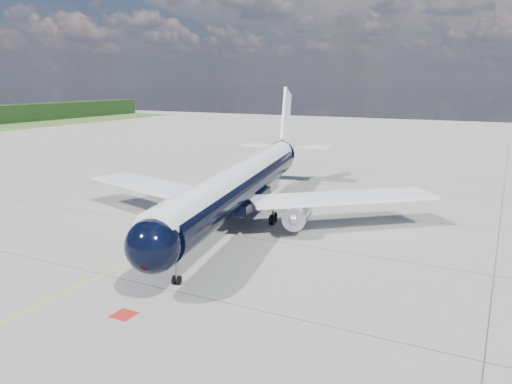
# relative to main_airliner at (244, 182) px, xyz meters

# --- Properties ---
(ground) EXTENTS (320.00, 320.00, 0.00)m
(ground) POSITION_rel_main_airliner_xyz_m (-2.95, 14.83, -4.78)
(ground) COLOR #98968D
(ground) RESTS_ON ground
(taxiway_centerline) EXTENTS (0.16, 160.00, 0.01)m
(taxiway_centerline) POSITION_rel_main_airliner_xyz_m (-2.95, 9.83, -4.78)
(taxiway_centerline) COLOR yellow
(taxiway_centerline) RESTS_ON ground
(red_marking) EXTENTS (1.60, 1.60, 0.01)m
(red_marking) POSITION_rel_main_airliner_xyz_m (3.85, -25.17, -4.78)
(red_marking) COLOR maroon
(red_marking) RESTS_ON ground
(main_airliner) EXTENTS (42.90, 52.91, 15.41)m
(main_airliner) POSITION_rel_main_airliner_xyz_m (0.00, 0.00, 0.00)
(main_airliner) COLOR black
(main_airliner) RESTS_ON ground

